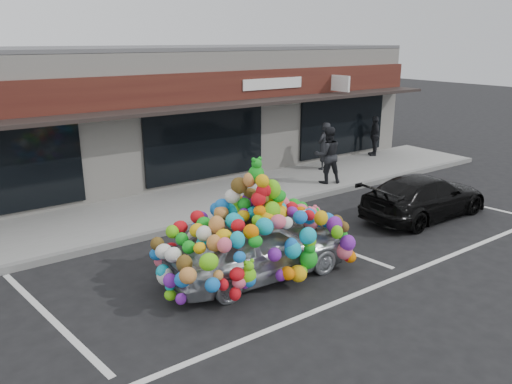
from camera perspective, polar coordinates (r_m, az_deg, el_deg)
ground at (r=10.33m, az=-4.62°, el=-9.19°), size 90.00×90.00×0.00m
shop_building at (r=17.25m, az=-19.63°, el=8.14°), size 24.00×7.20×4.31m
sidewalk at (r=13.63m, az=-13.38°, el=-2.60°), size 26.00×3.00×0.15m
kerb at (r=12.33m, az=-10.67°, el=-4.55°), size 26.00×0.18×0.16m
parking_stripe_left at (r=9.49m, az=-22.52°, el=-13.09°), size 0.73×4.37×0.01m
parking_stripe_mid at (r=12.00m, az=6.43°, el=-5.34°), size 0.73×4.37×0.01m
parking_stripe_right at (r=15.94m, az=21.06°, el=-0.68°), size 0.73×4.37×0.01m
lane_line at (r=9.90m, az=12.74°, el=-10.79°), size 14.00×0.12×0.01m
toy_car at (r=9.84m, az=0.07°, el=-5.47°), size 2.72×4.08×2.32m
black_sedan at (r=13.94m, az=18.71°, el=-0.47°), size 1.62×3.94×1.14m
pedestrian_a at (r=17.64m, az=7.79°, el=5.23°), size 0.69×0.56×1.66m
pedestrian_b at (r=15.93m, az=8.18°, el=4.20°), size 1.07×0.97×1.80m
pedestrian_c at (r=20.17m, az=13.39°, el=6.27°), size 0.97×0.82×1.56m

